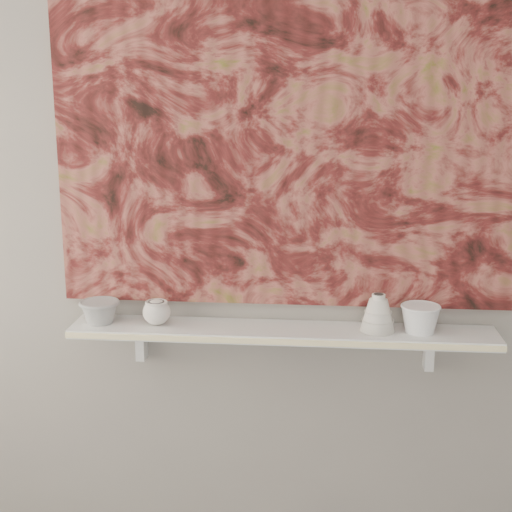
# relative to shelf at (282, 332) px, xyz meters

# --- Properties ---
(wall_back) EXTENTS (3.60, 0.00, 3.60)m
(wall_back) POSITION_rel_shelf_xyz_m (0.00, 0.09, 0.44)
(wall_back) COLOR gray
(wall_back) RESTS_ON floor
(shelf) EXTENTS (1.40, 0.18, 0.03)m
(shelf) POSITION_rel_shelf_xyz_m (0.00, 0.00, 0.00)
(shelf) COLOR silver
(shelf) RESTS_ON wall_back
(shelf_stripe) EXTENTS (1.40, 0.01, 0.02)m
(shelf_stripe) POSITION_rel_shelf_xyz_m (0.00, -0.09, 0.00)
(shelf_stripe) COLOR #F9E8A6
(shelf_stripe) RESTS_ON shelf
(bracket_left) EXTENTS (0.03, 0.06, 0.12)m
(bracket_left) POSITION_rel_shelf_xyz_m (-0.49, 0.06, -0.07)
(bracket_left) COLOR silver
(bracket_left) RESTS_ON wall_back
(bracket_right) EXTENTS (0.03, 0.06, 0.12)m
(bracket_right) POSITION_rel_shelf_xyz_m (0.49, 0.06, -0.07)
(bracket_right) COLOR silver
(bracket_right) RESTS_ON wall_back
(painting) EXTENTS (1.50, 0.02, 1.10)m
(painting) POSITION_rel_shelf_xyz_m (0.00, 0.08, 0.62)
(painting) COLOR #5C1C1B
(painting) RESTS_ON wall_back
(house_motif) EXTENTS (0.09, 0.00, 0.08)m
(house_motif) POSITION_rel_shelf_xyz_m (0.45, 0.07, 0.32)
(house_motif) COLOR black
(house_motif) RESTS_ON painting
(bowl_grey) EXTENTS (0.14, 0.14, 0.08)m
(bowl_grey) POSITION_rel_shelf_xyz_m (-0.61, 0.00, 0.05)
(bowl_grey) COLOR gray
(bowl_grey) RESTS_ON shelf
(cup_cream) EXTENTS (0.12, 0.12, 0.08)m
(cup_cream) POSITION_rel_shelf_xyz_m (-0.42, 0.00, 0.06)
(cup_cream) COLOR silver
(cup_cream) RESTS_ON shelf
(bell_vessel) EXTENTS (0.13, 0.13, 0.12)m
(bell_vessel) POSITION_rel_shelf_xyz_m (0.31, 0.00, 0.08)
(bell_vessel) COLOR beige
(bell_vessel) RESTS_ON shelf
(bowl_white) EXTENTS (0.15, 0.15, 0.09)m
(bowl_white) POSITION_rel_shelf_xyz_m (0.45, 0.00, 0.06)
(bowl_white) COLOR silver
(bowl_white) RESTS_ON shelf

